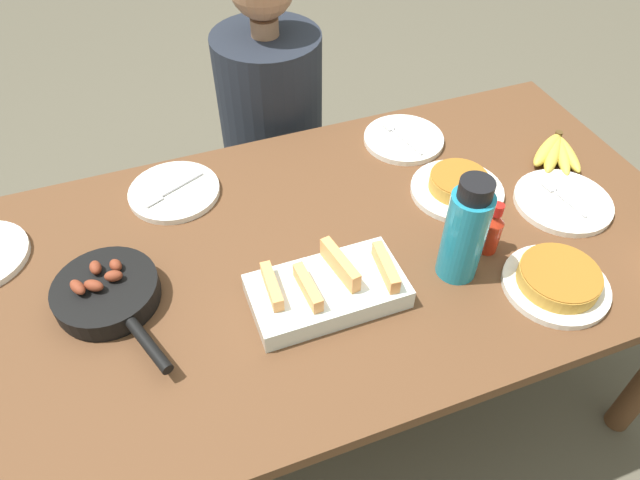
% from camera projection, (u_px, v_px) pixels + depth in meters
% --- Properties ---
extents(ground_plane, '(14.00, 14.00, 0.00)m').
position_uv_depth(ground_plane, '(320.00, 399.00, 1.84)').
color(ground_plane, '#565142').
extents(dining_table, '(1.81, 0.92, 0.71)m').
position_uv_depth(dining_table, '(320.00, 272.00, 1.39)').
color(dining_table, brown).
rests_on(dining_table, ground_plane).
extents(banana_bunch, '(0.17, 0.18, 0.04)m').
position_uv_depth(banana_bunch, '(556.00, 152.00, 1.56)').
color(banana_bunch, gold).
rests_on(banana_bunch, dining_table).
extents(melon_tray, '(0.33, 0.17, 0.10)m').
position_uv_depth(melon_tray, '(328.00, 289.00, 1.21)').
color(melon_tray, silver).
rests_on(melon_tray, dining_table).
extents(skillet, '(0.22, 0.36, 0.08)m').
position_uv_depth(skillet, '(108.00, 293.00, 1.20)').
color(skillet, black).
rests_on(skillet, dining_table).
extents(frittata_plate_center, '(0.24, 0.24, 0.06)m').
position_uv_depth(frittata_plate_center, '(458.00, 186.00, 1.45)').
color(frittata_plate_center, silver).
rests_on(frittata_plate_center, dining_table).
extents(frittata_plate_side, '(0.23, 0.23, 0.05)m').
position_uv_depth(frittata_plate_side, '(557.00, 281.00, 1.23)').
color(frittata_plate_side, silver).
rests_on(frittata_plate_side, dining_table).
extents(empty_plate_far_left, '(0.23, 0.23, 0.02)m').
position_uv_depth(empty_plate_far_left, '(174.00, 192.00, 1.46)').
color(empty_plate_far_left, silver).
rests_on(empty_plate_far_left, dining_table).
extents(empty_plate_far_right, '(0.24, 0.24, 0.02)m').
position_uv_depth(empty_plate_far_right, '(563.00, 202.00, 1.43)').
color(empty_plate_far_right, silver).
rests_on(empty_plate_far_right, dining_table).
extents(empty_plate_mid_edge, '(0.23, 0.23, 0.02)m').
position_uv_depth(empty_plate_mid_edge, '(404.00, 139.00, 1.62)').
color(empty_plate_mid_edge, silver).
rests_on(empty_plate_mid_edge, dining_table).
extents(water_bottle, '(0.09, 0.09, 0.26)m').
position_uv_depth(water_bottle, '(465.00, 232.00, 1.20)').
color(water_bottle, teal).
rests_on(water_bottle, dining_table).
extents(hot_sauce_bottle, '(0.05, 0.05, 0.14)m').
position_uv_depth(hot_sauce_bottle, '(491.00, 230.00, 1.29)').
color(hot_sauce_bottle, '#B72814').
rests_on(hot_sauce_bottle, dining_table).
extents(person_figure, '(0.36, 0.36, 1.15)m').
position_uv_depth(person_figure, '(274.00, 158.00, 1.96)').
color(person_figure, black).
rests_on(person_figure, ground_plane).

